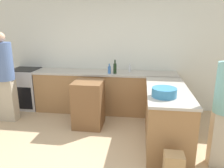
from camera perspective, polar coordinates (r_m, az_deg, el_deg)
ground_plane at (r=3.42m, az=-7.84°, el=-20.10°), size 14.00×14.00×0.00m
wall_back at (r=5.20m, az=-1.19°, el=8.43°), size 8.00×0.06×2.70m
counter_back at (r=5.05m, az=-1.75°, el=-2.00°), size 3.21×0.67×0.94m
counter_peninsula at (r=3.91m, az=13.92°, el=-7.82°), size 0.69×1.75×0.94m
range_oven at (r=5.69m, az=-21.34°, el=-1.04°), size 0.65×0.64×0.95m
island_table at (r=4.34m, az=-6.14°, el=-5.25°), size 0.56×0.56×0.92m
mixing_bowl at (r=3.31m, az=13.47°, el=-2.13°), size 0.37×0.37×0.14m
water_bottle_blue at (r=4.76m, az=-0.70°, el=3.79°), size 0.07×0.07×0.21m
vinegar_bottle_clear at (r=4.97m, az=4.67°, el=4.12°), size 0.06×0.06×0.19m
wine_bottle_dark at (r=4.74m, az=0.77°, el=4.17°), size 0.07×0.07×0.30m
person_by_range at (r=4.93m, az=-26.25°, el=2.25°), size 0.38×0.38×1.84m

